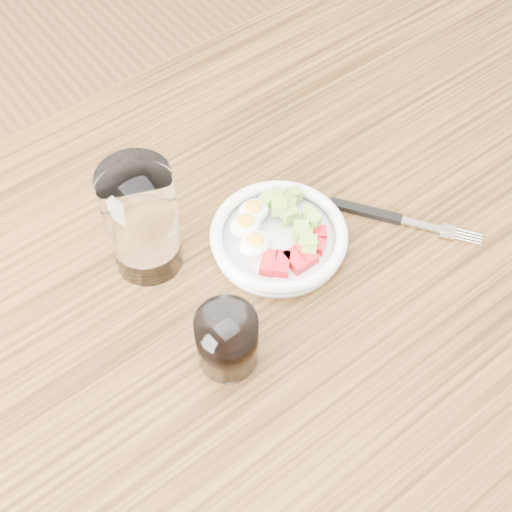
{
  "coord_description": "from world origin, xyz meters",
  "views": [
    {
      "loc": [
        -0.34,
        -0.42,
        1.59
      ],
      "look_at": [
        -0.01,
        0.01,
        0.8
      ],
      "focal_mm": 50.0,
      "sensor_mm": 36.0,
      "label": 1
    }
  ],
  "objects": [
    {
      "name": "dining_table",
      "position": [
        0.0,
        0.0,
        0.67
      ],
      "size": [
        1.5,
        0.9,
        0.77
      ],
      "color": "brown",
      "rests_on": "ground"
    },
    {
      "name": "bowl",
      "position": [
        0.04,
        0.03,
        0.79
      ],
      "size": [
        0.19,
        0.19,
        0.05
      ],
      "color": "white",
      "rests_on": "dining_table"
    },
    {
      "name": "ground",
      "position": [
        0.0,
        0.0,
        0.0
      ],
      "size": [
        4.0,
        4.0,
        0.0
      ],
      "primitive_type": "plane",
      "color": "brown",
      "rests_on": "ground"
    },
    {
      "name": "fork",
      "position": [
        0.19,
        -0.03,
        0.77
      ],
      "size": [
        0.14,
        0.19,
        0.01
      ],
      "color": "black",
      "rests_on": "dining_table"
    },
    {
      "name": "water_glass",
      "position": [
        -0.12,
        0.11,
        0.86
      ],
      "size": [
        0.1,
        0.1,
        0.17
      ],
      "primitive_type": "cylinder",
      "color": "white",
      "rests_on": "dining_table"
    },
    {
      "name": "coffee_glass",
      "position": [
        -0.12,
        -0.08,
        0.81
      ],
      "size": [
        0.08,
        0.08,
        0.09
      ],
      "color": "white",
      "rests_on": "dining_table"
    }
  ]
}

